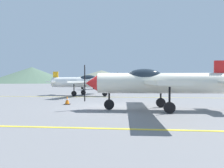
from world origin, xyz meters
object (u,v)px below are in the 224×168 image
Objects in this scene: airplane_near at (155,82)px; airplane_mid at (83,82)px; car_sedan at (194,85)px; airplane_far at (153,82)px; airplane_back at (94,82)px; traffic_cone_front at (67,100)px.

airplane_near is 1.00× the size of airplane_mid.
car_sedan is at bearing 67.95° from airplane_near.
car_sedan is (7.59, 4.63, -0.65)m from airplane_far.
airplane_far is 1.00× the size of airplane_back.
airplane_back is at bearing 170.96° from car_sedan.
car_sedan is 26.90m from traffic_cone_front.
airplane_back reaches higher than car_sedan.
airplane_near reaches higher than car_sedan.
airplane_back is (-8.46, 26.98, 0.00)m from airplane_near.
traffic_cone_front is at bearing -83.66° from airplane_mid.
car_sedan is 7.81× the size of traffic_cone_front.
traffic_cone_front is (2.90, -25.01, -1.21)m from airplane_back.
airplane_far is 13.02m from airplane_back.
traffic_cone_front is (0.88, -7.94, -1.21)m from airplane_mid.
airplane_back is at bearing 144.66° from airplane_far.
airplane_mid and airplane_far have the same top height.
airplane_near is 15.00× the size of traffic_cone_front.
airplane_mid is 15.01× the size of traffic_cone_front.
airplane_near is 6.02m from traffic_cone_front.
traffic_cone_front is at bearing -113.84° from airplane_far.
airplane_mid is 1.92× the size of car_sedan.
car_sedan is (9.75, 24.08, -0.65)m from airplane_near.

